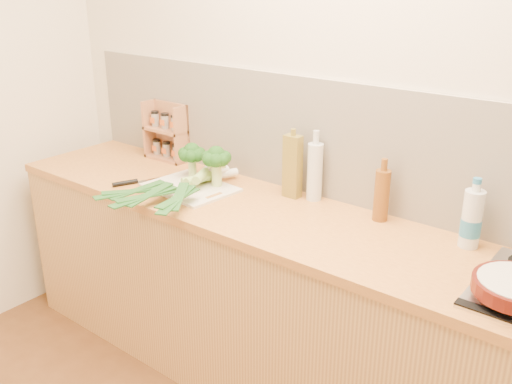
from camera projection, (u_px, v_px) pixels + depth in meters
room_shell at (342, 143)px, 2.49m from camera, size 3.50×3.50×3.50m
counter at (300, 313)px, 2.54m from camera, size 3.20×0.62×0.90m
chopping_board at (190, 188)px, 2.73m from camera, size 0.44×0.35×0.01m
broccoli_left at (192, 154)px, 2.80m from camera, size 0.14×0.14×0.18m
broccoli_right at (216, 159)px, 2.69m from camera, size 0.14×0.14×0.20m
leek_front at (185, 181)px, 2.72m from camera, size 0.31×0.69×0.04m
leek_mid at (186, 183)px, 2.65m from camera, size 0.12×0.68×0.04m
leek_back at (195, 182)px, 2.61m from camera, size 0.30×0.61×0.04m
chefs_knife at (133, 182)px, 2.79m from camera, size 0.15×0.30×0.02m
spice_rack at (168, 135)px, 3.12m from camera, size 0.26×0.10×0.31m
oil_tin at (292, 166)px, 2.58m from camera, size 0.08×0.05×0.32m
glass_bottle at (315, 171)px, 2.56m from camera, size 0.07×0.07×0.32m
amber_bottle at (382, 194)px, 2.35m from camera, size 0.06×0.06×0.27m
water_bottle at (471, 220)px, 2.13m from camera, size 0.08×0.08×0.25m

